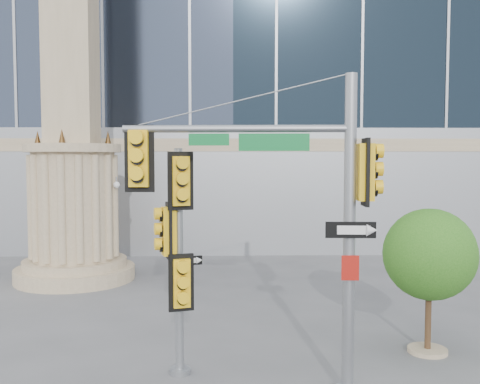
{
  "coord_description": "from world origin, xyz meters",
  "views": [
    {
      "loc": [
        -0.22,
        -11.03,
        4.56
      ],
      "look_at": [
        0.06,
        2.0,
        3.75
      ],
      "focal_mm": 40.0,
      "sensor_mm": 36.0,
      "label": 1
    }
  ],
  "objects": [
    {
      "name": "main_signal_pole",
      "position": [
        0.97,
        -0.95,
        3.81
      ],
      "size": [
        4.77,
        0.69,
        6.16
      ],
      "rotation": [
        0.0,
        0.0,
        -0.06
      ],
      "color": "slate",
      "rests_on": "ground"
    },
    {
      "name": "monument",
      "position": [
        -6.0,
        9.0,
        5.52
      ],
      "size": [
        4.4,
        4.4,
        16.6
      ],
      "color": "tan",
      "rests_on": "ground"
    },
    {
      "name": "ground",
      "position": [
        0.0,
        0.0,
        0.0
      ],
      "size": [
        120.0,
        120.0,
        0.0
      ],
      "primitive_type": "plane",
      "color": "#545456",
      "rests_on": "ground"
    },
    {
      "name": "secondary_signal_pole",
      "position": [
        -1.28,
        -0.03,
        2.81
      ],
      "size": [
        0.89,
        0.63,
        4.78
      ],
      "rotation": [
        0.0,
        0.0,
        0.28
      ],
      "color": "slate",
      "rests_on": "ground"
    },
    {
      "name": "street_tree",
      "position": [
        4.51,
        1.22,
        2.24
      ],
      "size": [
        2.19,
        2.14,
        3.41
      ],
      "color": "tan",
      "rests_on": "ground"
    }
  ]
}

